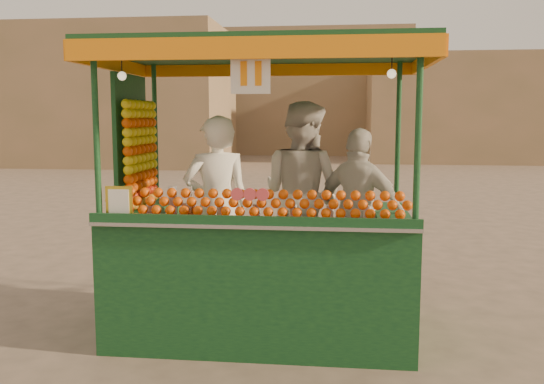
# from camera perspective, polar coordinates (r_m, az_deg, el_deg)

# --- Properties ---
(ground) EXTENTS (90.00, 90.00, 0.00)m
(ground) POSITION_cam_1_polar(r_m,az_deg,el_deg) (6.08, -4.18, -13.06)
(ground) COLOR brown
(ground) RESTS_ON ground
(building_left) EXTENTS (10.00, 6.00, 6.00)m
(building_left) POSITION_cam_1_polar(r_m,az_deg,el_deg) (27.52, -15.12, 8.92)
(building_left) COLOR #977456
(building_left) RESTS_ON ground
(building_right) EXTENTS (9.00, 6.00, 5.00)m
(building_right) POSITION_cam_1_polar(r_m,az_deg,el_deg) (30.19, 18.03, 7.70)
(building_right) COLOR #977456
(building_right) RESTS_ON ground
(building_center) EXTENTS (14.00, 7.00, 7.00)m
(building_center) POSITION_cam_1_polar(r_m,az_deg,el_deg) (35.76, 1.63, 9.55)
(building_center) COLOR #977456
(building_center) RESTS_ON ground
(juice_cart) EXTENTS (3.07, 1.99, 2.79)m
(juice_cart) POSITION_cam_1_polar(r_m,az_deg,el_deg) (5.66, -1.70, -4.95)
(juice_cart) COLOR #0E351D
(juice_cart) RESTS_ON ground
(vendor_left) EXTENTS (0.77, 0.63, 1.81)m
(vendor_left) POSITION_cam_1_polar(r_m,az_deg,el_deg) (5.80, -5.41, -1.51)
(vendor_left) COLOR white
(vendor_left) RESTS_ON ground
(vendor_middle) EXTENTS (1.20, 1.13, 1.96)m
(vendor_middle) POSITION_cam_1_polar(r_m,az_deg,el_deg) (6.21, 2.93, -0.21)
(vendor_middle) COLOR beige
(vendor_middle) RESTS_ON ground
(vendor_right) EXTENTS (1.06, 0.83, 1.69)m
(vendor_right) POSITION_cam_1_polar(r_m,az_deg,el_deg) (5.97, 8.50, -1.89)
(vendor_right) COLOR beige
(vendor_right) RESTS_ON ground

